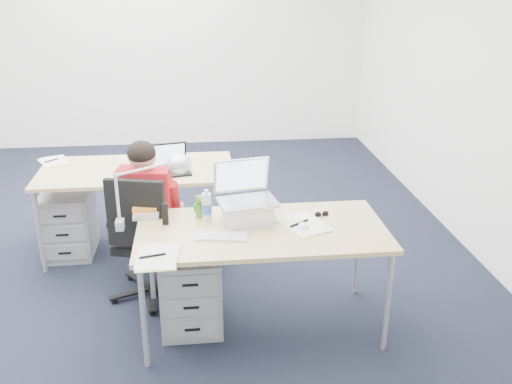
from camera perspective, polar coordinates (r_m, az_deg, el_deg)
floor at (r=4.89m, az=-13.55°, el=-7.06°), size 7.00×7.00×0.00m
room at (r=4.36m, az=-15.54°, el=13.17°), size 6.02×7.02×2.80m
desk_near at (r=3.68m, az=0.58°, el=-4.34°), size 1.60×0.80×0.73m
desk_far at (r=4.87m, az=-11.82°, el=1.78°), size 1.60×0.80×0.73m
office_chair at (r=4.28m, az=-10.67°, el=-6.93°), size 0.76×0.76×0.99m
seated_person at (r=4.29m, az=-10.49°, el=-2.17°), size 0.41×0.68×1.18m
drawer_pedestal_near at (r=3.93m, az=-6.49°, el=-9.47°), size 0.40×0.50×0.55m
drawer_pedestal_far at (r=5.10m, az=-18.22°, el=-2.92°), size 0.40×0.50×0.55m
silver_laptop at (r=3.67m, az=-0.85°, el=-0.25°), size 0.42×0.36×0.39m
wireless_keyboard at (r=3.55m, az=-3.45°, el=-4.41°), size 0.34×0.18×0.02m
computer_mouse at (r=3.67m, az=4.75°, el=-3.39°), size 0.07×0.10×0.04m
headphones at (r=3.85m, az=-0.16°, el=-2.07°), size 0.27×0.23×0.04m
can_koozie at (r=3.66m, az=-1.50°, el=-2.91°), size 0.07×0.07×0.10m
water_bottle at (r=3.75m, az=-4.97°, el=-1.32°), size 0.08×0.08×0.22m
bear_figurine at (r=3.82m, az=-5.66°, el=-1.35°), size 0.10×0.09×0.16m
book_stack at (r=3.89m, az=-10.95°, el=-1.93°), size 0.20×0.18×0.08m
cordless_phone at (r=3.74m, az=-9.07°, el=-2.20°), size 0.04×0.03×0.15m
papers_left at (r=3.35m, az=-9.93°, el=-6.46°), size 0.25×0.34×0.01m
papers_right at (r=3.71m, az=4.69°, el=-3.28°), size 0.34×0.40×0.01m
sunglasses at (r=3.86m, az=6.59°, el=-2.26°), size 0.11×0.07×0.02m
desk_lamp at (r=3.64m, az=-11.38°, el=0.08°), size 0.47×0.27×0.51m
dark_laptop at (r=4.65m, az=-8.75°, el=3.26°), size 0.39×0.39×0.24m
far_cup at (r=4.91m, az=-9.93°, el=3.32°), size 0.09×0.09×0.11m
far_papers at (r=5.22m, az=-19.60°, el=2.88°), size 0.30×0.34×0.01m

